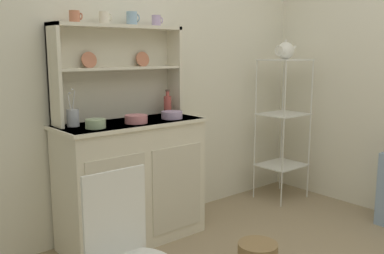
{
  "coord_description": "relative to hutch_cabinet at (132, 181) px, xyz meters",
  "views": [
    {
      "loc": [
        -1.89,
        -1.17,
        1.36
      ],
      "look_at": [
        0.03,
        1.12,
        0.83
      ],
      "focal_mm": 40.34,
      "sensor_mm": 36.0,
      "label": 1
    }
  ],
  "objects": [
    {
      "name": "cup_lilac_3",
      "position": [
        0.32,
        0.12,
        1.13
      ],
      "size": [
        0.08,
        0.07,
        0.08
      ],
      "color": "#B79ECC",
      "rests_on": "hutch_shelf_unit"
    },
    {
      "name": "bowl_cream_small",
      "position": [
        0.31,
        -0.07,
        0.45
      ],
      "size": [
        0.15,
        0.15,
        0.05
      ],
      "primitive_type": "cylinder",
      "color": "#B79ECC",
      "rests_on": "hutch_cabinet"
    },
    {
      "name": "utensil_jar",
      "position": [
        -0.39,
        0.08,
        0.48
      ],
      "size": [
        0.08,
        0.08,
        0.24
      ],
      "color": "#B2B7C6",
      "rests_on": "hutch_cabinet"
    },
    {
      "name": "hutch_shelf_unit",
      "position": [
        0.0,
        0.16,
        0.81
      ],
      "size": [
        0.98,
        0.18,
        0.66
      ],
      "color": "beige",
      "rests_on": "hutch_cabinet"
    },
    {
      "name": "wire_chair",
      "position": [
        -0.67,
        -1.02,
        0.07
      ],
      "size": [
        0.36,
        0.36,
        0.85
      ],
      "rotation": [
        0.0,
        0.0,
        0.53
      ],
      "color": "white",
      "rests_on": "ground"
    },
    {
      "name": "bowl_mixing_large",
      "position": [
        -0.31,
        -0.07,
        0.45
      ],
      "size": [
        0.13,
        0.13,
        0.06
      ],
      "primitive_type": "cylinder",
      "color": "#9EB78E",
      "rests_on": "hutch_cabinet"
    },
    {
      "name": "cup_cream_1",
      "position": [
        -0.11,
        0.12,
        1.13
      ],
      "size": [
        0.08,
        0.07,
        0.08
      ],
      "color": "silver",
      "rests_on": "hutch_shelf_unit"
    },
    {
      "name": "wall_back",
      "position": [
        0.32,
        0.26,
        0.8
      ],
      "size": [
        3.84,
        0.05,
        2.5
      ],
      "primitive_type": "cube",
      "color": "silver",
      "rests_on": "ground"
    },
    {
      "name": "porcelain_teapot",
      "position": [
        1.56,
        -0.09,
        0.91
      ],
      "size": [
        0.24,
        0.15,
        0.17
      ],
      "color": "white",
      "rests_on": "bakers_rack"
    },
    {
      "name": "jam_bottle",
      "position": [
        0.39,
        0.09,
        0.5
      ],
      "size": [
        0.06,
        0.06,
        0.19
      ],
      "color": "#B74C47",
      "rests_on": "hutch_cabinet"
    },
    {
      "name": "bakers_rack",
      "position": [
        1.56,
        -0.09,
        0.35
      ],
      "size": [
        0.41,
        0.34,
        1.29
      ],
      "color": "silver",
      "rests_on": "ground"
    },
    {
      "name": "hutch_cabinet",
      "position": [
        0.0,
        0.0,
        0.0
      ],
      "size": [
        1.05,
        0.45,
        0.87
      ],
      "color": "silver",
      "rests_on": "ground"
    },
    {
      "name": "cup_terracotta_0",
      "position": [
        -0.32,
        0.12,
        1.13
      ],
      "size": [
        0.08,
        0.07,
        0.08
      ],
      "color": "#C67556",
      "rests_on": "hutch_shelf_unit"
    },
    {
      "name": "cup_sky_2",
      "position": [
        0.11,
        0.12,
        1.13
      ],
      "size": [
        0.09,
        0.08,
        0.09
      ],
      "color": "#8EB2D1",
      "rests_on": "hutch_shelf_unit"
    },
    {
      "name": "bowl_floral_medium",
      "position": [
        0.0,
        -0.07,
        0.45
      ],
      "size": [
        0.15,
        0.15,
        0.06
      ],
      "primitive_type": "cylinder",
      "color": "#D17A84",
      "rests_on": "hutch_cabinet"
    }
  ]
}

